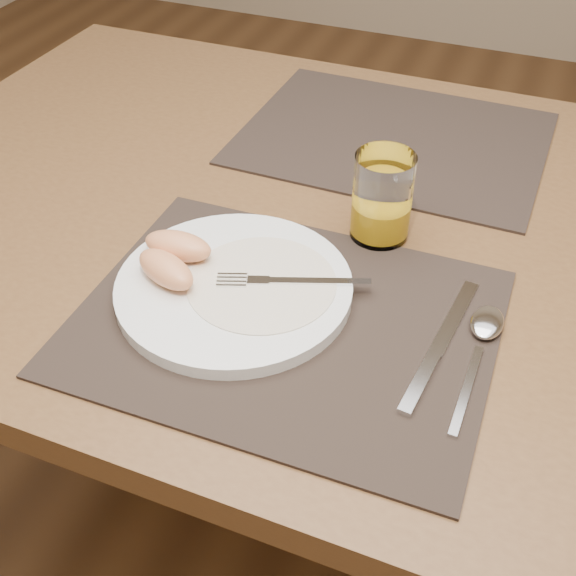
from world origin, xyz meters
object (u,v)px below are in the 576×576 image
at_px(table, 351,267).
at_px(placemat_near, 286,322).
at_px(spoon, 484,331).
at_px(placemat_far, 393,138).
at_px(juice_glass, 382,201).
at_px(fork, 280,281).
at_px(knife, 435,354).
at_px(plate, 234,287).

height_order(table, placemat_near, placemat_near).
relative_size(table, spoon, 7.32).
xyz_separation_m(placemat_far, juice_glass, (0.05, -0.25, 0.05)).
bearing_deg(juice_glass, fork, -115.39).
distance_m(spoon, juice_glass, 0.21).
height_order(placemat_far, knife, knife).
relative_size(plate, spoon, 1.41).
bearing_deg(placemat_near, juice_glass, 75.63).
bearing_deg(fork, knife, -9.51).
bearing_deg(table, placemat_near, -92.32).
relative_size(fork, juice_glass, 1.52).
xyz_separation_m(plate, knife, (0.24, -0.01, -0.01)).
bearing_deg(fork, placemat_near, -59.75).
distance_m(plate, knife, 0.24).
distance_m(placemat_far, juice_glass, 0.26).
distance_m(plate, spoon, 0.28).
bearing_deg(plate, placemat_far, 80.40).
bearing_deg(spoon, plate, -172.45).
relative_size(table, plate, 5.19).
bearing_deg(placemat_near, table, 87.68).
bearing_deg(juice_glass, placemat_far, 101.40).
xyz_separation_m(fork, spoon, (0.23, 0.02, -0.01)).
bearing_deg(placemat_far, fork, -93.20).
distance_m(table, placemat_near, 0.24).
height_order(plate, knife, plate).
distance_m(placemat_near, spoon, 0.21).
bearing_deg(fork, juice_glass, 64.61).
height_order(placemat_near, spoon, spoon).
height_order(placemat_near, knife, knife).
bearing_deg(plate, spoon, 7.55).
height_order(table, placemat_far, placemat_far).
distance_m(placemat_far, knife, 0.46).
bearing_deg(placemat_far, spoon, -61.60).
bearing_deg(table, placemat_far, 92.51).
bearing_deg(plate, juice_glass, 54.81).
xyz_separation_m(placemat_far, spoon, (0.21, -0.38, 0.01)).
relative_size(table, placemat_far, 3.11).
distance_m(placemat_far, fork, 0.40).
distance_m(table, spoon, 0.27).
height_order(fork, knife, fork).
distance_m(knife, juice_glass, 0.22).
bearing_deg(plate, placemat_near, -16.21).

